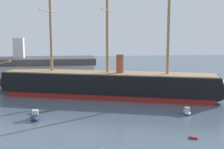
{
  "coord_description": "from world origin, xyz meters",
  "views": [
    {
      "loc": [
        -6.08,
        -23.55,
        17.54
      ],
      "look_at": [
        2.27,
        37.86,
        8.76
      ],
      "focal_mm": 47.34,
      "sensor_mm": 36.0,
      "label": 1
    }
  ],
  "objects_px": {
    "dockside_warehouse_left": "(7,73)",
    "seagull_in_flight": "(80,29)",
    "dinghy_mid_right": "(193,137)",
    "dinghy_far_right": "(202,96)",
    "dinghy_distant_centre": "(95,91)",
    "motorboat_alongside_bow": "(35,116)",
    "tall_ship": "(107,84)",
    "motorboat_alongside_stern": "(187,112)"
  },
  "relations": [
    {
      "from": "tall_ship",
      "to": "dinghy_distant_centre",
      "type": "bearing_deg",
      "value": 107.34
    },
    {
      "from": "motorboat_alongside_stern",
      "to": "tall_ship",
      "type": "bearing_deg",
      "value": 128.79
    },
    {
      "from": "tall_ship",
      "to": "dinghy_distant_centre",
      "type": "relative_size",
      "value": 21.92
    },
    {
      "from": "dinghy_mid_right",
      "to": "dockside_warehouse_left",
      "type": "height_order",
      "value": "dockside_warehouse_left"
    },
    {
      "from": "dockside_warehouse_left",
      "to": "dinghy_mid_right",
      "type": "bearing_deg",
      "value": -52.59
    },
    {
      "from": "motorboat_alongside_bow",
      "to": "dinghy_far_right",
      "type": "relative_size",
      "value": 1.65
    },
    {
      "from": "tall_ship",
      "to": "dockside_warehouse_left",
      "type": "height_order",
      "value": "tall_ship"
    },
    {
      "from": "dockside_warehouse_left",
      "to": "seagull_in_flight",
      "type": "xyz_separation_m",
      "value": [
        22.69,
        -43.05,
        13.53
      ]
    },
    {
      "from": "dinghy_mid_right",
      "to": "dinghy_far_right",
      "type": "xyz_separation_m",
      "value": [
        15.25,
        29.82,
        0.12
      ]
    },
    {
      "from": "dinghy_mid_right",
      "to": "dockside_warehouse_left",
      "type": "bearing_deg",
      "value": 127.41
    },
    {
      "from": "motorboat_alongside_bow",
      "to": "dinghy_distant_centre",
      "type": "bearing_deg",
      "value": 61.77
    },
    {
      "from": "dinghy_distant_centre",
      "to": "dockside_warehouse_left",
      "type": "height_order",
      "value": "dockside_warehouse_left"
    },
    {
      "from": "motorboat_alongside_stern",
      "to": "dinghy_mid_right",
      "type": "bearing_deg",
      "value": -107.88
    },
    {
      "from": "motorboat_alongside_bow",
      "to": "dockside_warehouse_left",
      "type": "height_order",
      "value": "dockside_warehouse_left"
    },
    {
      "from": "motorboat_alongside_bow",
      "to": "dinghy_far_right",
      "type": "xyz_separation_m",
      "value": [
        42.77,
        14.98,
        -0.34
      ]
    },
    {
      "from": "dinghy_far_right",
      "to": "dinghy_distant_centre",
      "type": "height_order",
      "value": "dinghy_distant_centre"
    },
    {
      "from": "tall_ship",
      "to": "dockside_warehouse_left",
      "type": "bearing_deg",
      "value": 146.61
    },
    {
      "from": "dinghy_mid_right",
      "to": "dinghy_distant_centre",
      "type": "xyz_separation_m",
      "value": [
        -13.07,
        41.76,
        0.14
      ]
    },
    {
      "from": "dinghy_far_right",
      "to": "dockside_warehouse_left",
      "type": "height_order",
      "value": "dockside_warehouse_left"
    },
    {
      "from": "tall_ship",
      "to": "dinghy_far_right",
      "type": "height_order",
      "value": "tall_ship"
    },
    {
      "from": "dinghy_far_right",
      "to": "dinghy_distant_centre",
      "type": "relative_size",
      "value": 0.91
    },
    {
      "from": "dinghy_mid_right",
      "to": "motorboat_alongside_stern",
      "type": "bearing_deg",
      "value": 72.12
    },
    {
      "from": "dinghy_far_right",
      "to": "motorboat_alongside_bow",
      "type": "bearing_deg",
      "value": -160.7
    },
    {
      "from": "dinghy_mid_right",
      "to": "dinghy_far_right",
      "type": "relative_size",
      "value": 0.69
    },
    {
      "from": "tall_ship",
      "to": "motorboat_alongside_stern",
      "type": "distance_m",
      "value": 24.42
    },
    {
      "from": "motorboat_alongside_bow",
      "to": "dockside_warehouse_left",
      "type": "bearing_deg",
      "value": 109.12
    },
    {
      "from": "dinghy_far_right",
      "to": "dockside_warehouse_left",
      "type": "relative_size",
      "value": 0.05
    },
    {
      "from": "dinghy_far_right",
      "to": "seagull_in_flight",
      "type": "relative_size",
      "value": 2.89
    },
    {
      "from": "tall_ship",
      "to": "dinghy_distant_centre",
      "type": "distance_m",
      "value": 9.32
    },
    {
      "from": "seagull_in_flight",
      "to": "dinghy_distant_centre",
      "type": "bearing_deg",
      "value": 80.62
    },
    {
      "from": "motorboat_alongside_stern",
      "to": "dockside_warehouse_left",
      "type": "height_order",
      "value": "dockside_warehouse_left"
    },
    {
      "from": "motorboat_alongside_bow",
      "to": "dinghy_far_right",
      "type": "height_order",
      "value": "motorboat_alongside_bow"
    },
    {
      "from": "dinghy_mid_right",
      "to": "dinghy_distant_centre",
      "type": "relative_size",
      "value": 0.62
    },
    {
      "from": "motorboat_alongside_bow",
      "to": "seagull_in_flight",
      "type": "relative_size",
      "value": 4.79
    },
    {
      "from": "dinghy_distant_centre",
      "to": "seagull_in_flight",
      "type": "bearing_deg",
      "value": -99.38
    },
    {
      "from": "motorboat_alongside_stern",
      "to": "dockside_warehouse_left",
      "type": "distance_m",
      "value": 60.14
    },
    {
      "from": "dinghy_mid_right",
      "to": "seagull_in_flight",
      "type": "bearing_deg",
      "value": 150.17
    },
    {
      "from": "dinghy_mid_right",
      "to": "motorboat_alongside_bow",
      "type": "height_order",
      "value": "motorboat_alongside_bow"
    },
    {
      "from": "tall_ship",
      "to": "dinghy_far_right",
      "type": "distance_m",
      "value": 26.19
    },
    {
      "from": "dinghy_mid_right",
      "to": "dinghy_distant_centre",
      "type": "bearing_deg",
      "value": 107.38
    },
    {
      "from": "motorboat_alongside_stern",
      "to": "dinghy_far_right",
      "type": "bearing_deg",
      "value": 55.34
    },
    {
      "from": "dinghy_mid_right",
      "to": "seagull_in_flight",
      "type": "relative_size",
      "value": 1.98
    }
  ]
}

